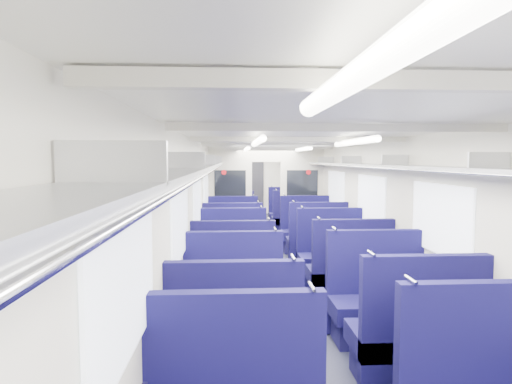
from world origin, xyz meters
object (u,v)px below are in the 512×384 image
seat_9 (416,343)px  seat_21 (293,221)px  seat_10 (234,308)px  seat_20 (232,222)px  seat_19 (306,234)px  seat_12 (233,279)px  seat_17 (317,244)px  end_door (254,187)px  seat_13 (349,277)px  seat_15 (332,259)px  bulkhead (266,193)px  seat_14 (233,259)px  seat_11 (378,305)px  seat_18 (232,235)px  seat_22 (232,216)px  seat_23 (288,216)px  seat_16 (233,245)px  seat_8 (234,353)px

seat_9 → seat_21: 7.84m
seat_10 → seat_20: bearing=90.0°
seat_10 → seat_19: (1.66, 4.79, 0.00)m
seat_12 → seat_17: (1.66, 2.42, 0.00)m
seat_9 → seat_17: same height
seat_19 → end_door: bearing=97.0°
seat_10 → seat_13: bearing=36.5°
seat_19 → seat_15: bearing=-90.0°
bulkhead → seat_14: (-0.83, -3.32, -0.84)m
bulkhead → seat_11: size_ratio=2.20×
seat_12 → seat_18: size_ratio=1.00×
seat_11 → seat_19: same height
bulkhead → seat_22: bulkhead is taller
seat_12 → seat_13: (1.66, 0.05, 0.00)m
seat_10 → seat_15: size_ratio=1.00×
bulkhead → seat_20: 1.55m
seat_11 → seat_15: 2.29m
seat_18 → seat_9: bearing=-73.9°
seat_14 → seat_19: same height
seat_18 → seat_23: 3.56m
seat_10 → seat_16: (0.00, 3.56, 0.00)m
seat_18 → seat_16: bearing=-90.0°
seat_10 → seat_16: size_ratio=1.00×
bulkhead → seat_11: (0.83, -5.70, -0.84)m
seat_13 → seat_15: bearing=90.0°
seat_9 → seat_14: (-1.66, 3.39, 0.00)m
seat_9 → seat_11: 1.01m
seat_10 → seat_23: same height
seat_12 → seat_19: (1.66, 3.61, 0.00)m
seat_11 → seat_16: 3.92m
seat_8 → seat_23: same height
seat_14 → seat_16: size_ratio=1.00×
seat_16 → seat_19: size_ratio=1.00×
seat_13 → seat_8: bearing=-125.2°
seat_13 → seat_22: 6.87m
seat_22 → seat_9: bearing=-79.4°
seat_17 → seat_23: bearing=90.0°
seat_17 → seat_21: size_ratio=1.00×
seat_21 → seat_11: bearing=-90.0°
seat_12 → seat_16: same height
seat_10 → seat_18: same height
seat_18 → seat_23: bearing=62.2°
end_door → seat_22: (-0.83, -3.67, -0.61)m
seat_22 → seat_21: bearing=-32.5°
seat_13 → seat_19: (0.00, 3.56, 0.00)m
seat_22 → seat_23: bearing=-0.2°
seat_8 → seat_23: bearing=79.6°
seat_11 → seat_17: same height
seat_14 → seat_23: size_ratio=1.00×
bulkhead → seat_16: (-0.83, -2.15, -0.84)m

